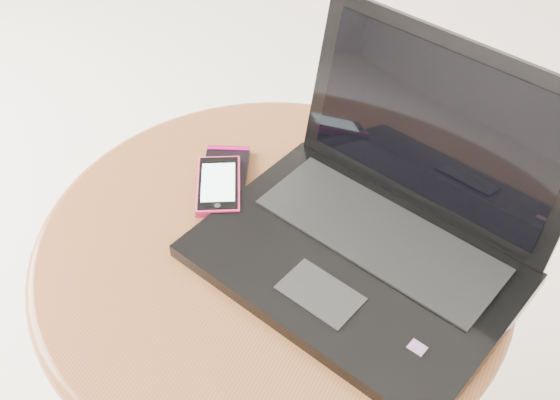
% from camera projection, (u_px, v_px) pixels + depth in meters
% --- Properties ---
extents(table, '(0.59, 0.59, 0.47)m').
position_uv_depth(table, '(273.00, 294.00, 0.93)').
color(table, '#543319').
rests_on(table, ground).
extents(laptop, '(0.42, 0.38, 0.24)m').
position_uv_depth(laptop, '(379.00, 224.00, 0.82)').
color(laptop, black).
rests_on(laptop, table).
extents(phone_black, '(0.10, 0.13, 0.01)m').
position_uv_depth(phone_black, '(225.00, 176.00, 0.94)').
color(phone_black, black).
rests_on(phone_black, table).
extents(phone_pink, '(0.10, 0.12, 0.01)m').
position_uv_depth(phone_pink, '(218.00, 185.00, 0.91)').
color(phone_pink, '#D32358').
rests_on(phone_pink, phone_black).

